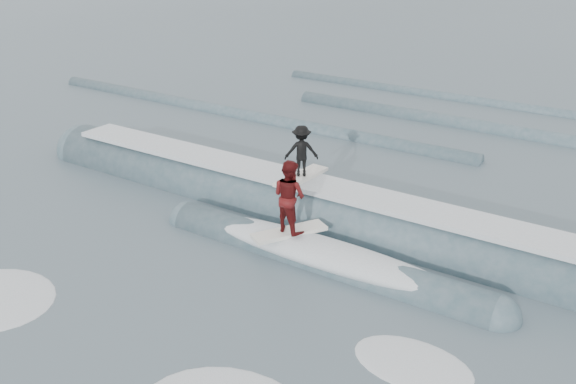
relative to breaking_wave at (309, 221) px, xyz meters
The scene contains 6 objects.
ground 6.54m from the breaking_wave, 92.69° to the right, with size 160.00×160.00×0.00m, color #3A4D55.
breaking_wave is the anchor object (origin of this frame).
surfer_black 1.94m from the breaking_wave, 143.63° to the left, with size 1.11×2.03×1.60m.
surfer_red 2.41m from the breaking_wave, 73.83° to the right, with size 1.48×2.00×2.03m.
whitewater 7.76m from the breaking_wave, 87.70° to the right, with size 13.53×7.08×0.10m.
far_swells 11.17m from the breaking_wave, 95.50° to the left, with size 34.06×8.65×0.80m.
Camera 1 is at (9.04, -7.70, 8.09)m, focal length 40.00 mm.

